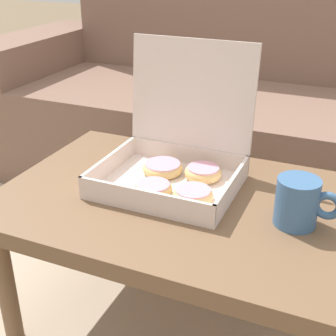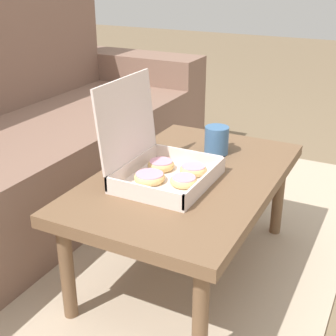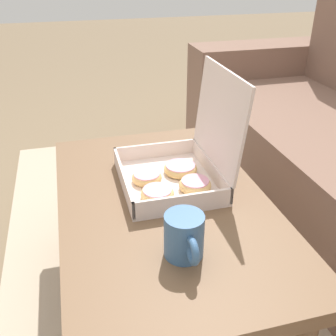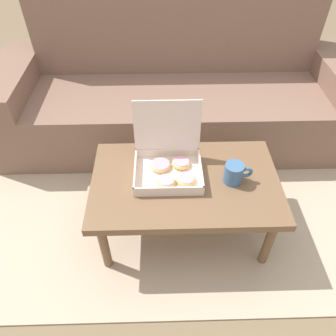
% 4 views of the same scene
% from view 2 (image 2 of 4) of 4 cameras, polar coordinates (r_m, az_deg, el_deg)
% --- Properties ---
extents(ground_plane, '(12.00, 12.00, 0.00)m').
position_cam_2_polar(ground_plane, '(1.79, -0.16, -11.58)').
color(ground_plane, '#756047').
extents(area_rug, '(2.47, 1.79, 0.01)m').
position_cam_2_polar(area_rug, '(1.91, -8.27, -8.98)').
color(area_rug, tan).
rests_on(area_rug, ground_plane).
extents(coffee_table, '(0.90, 0.56, 0.38)m').
position_cam_2_polar(coffee_table, '(1.58, 2.47, -2.21)').
color(coffee_table, brown).
rests_on(coffee_table, ground_plane).
extents(pastry_box, '(0.32, 0.30, 0.32)m').
position_cam_2_polar(pastry_box, '(1.51, -0.97, 0.64)').
color(pastry_box, silver).
rests_on(pastry_box, coffee_table).
extents(coffee_mug, '(0.13, 0.09, 0.10)m').
position_cam_2_polar(coffee_mug, '(1.73, 5.99, 3.44)').
color(coffee_mug, '#3D6693').
rests_on(coffee_mug, coffee_table).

